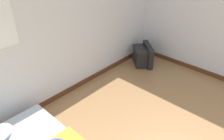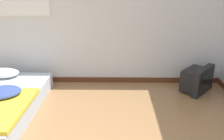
{
  "view_description": "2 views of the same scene",
  "coord_description": "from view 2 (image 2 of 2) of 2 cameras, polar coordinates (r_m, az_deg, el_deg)",
  "views": [
    {
      "loc": [
        -1.42,
        -0.02,
        2.37
      ],
      "look_at": [
        0.77,
        1.98,
        0.58
      ],
      "focal_mm": 35.0,
      "sensor_mm": 36.0,
      "label": 1
    },
    {
      "loc": [
        0.8,
        -1.49,
        1.76
      ],
      "look_at": [
        0.76,
        1.85,
        0.54
      ],
      "focal_mm": 40.0,
      "sensor_mm": 36.0,
      "label": 2
    }
  ],
  "objects": [
    {
      "name": "wall_back",
      "position": [
        4.32,
        -10.41,
        13.51
      ],
      "size": [
        7.73,
        0.08,
        2.6
      ],
      "color": "silver",
      "rests_on": "ground_plane"
    },
    {
      "name": "crt_tv",
      "position": [
        4.33,
        18.87,
        -2.08
      ],
      "size": [
        0.61,
        0.63,
        0.44
      ],
      "color": "black",
      "rests_on": "ground_plane"
    }
  ]
}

